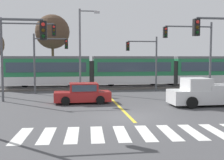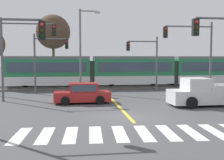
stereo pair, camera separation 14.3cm
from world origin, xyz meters
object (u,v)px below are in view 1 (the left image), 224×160
object	(u,v)px
light_rail_tram	(132,70)
traffic_light_mid_left	(20,46)
street_lamp_centre	(82,45)
traffic_light_mid_right	(195,48)
bare_tree_west	(52,32)
pickup_truck	(205,94)
traffic_light_far_left	(46,55)
sedan_crossing	(83,94)
traffic_light_far_right	(146,56)

from	to	relation	value
light_rail_tram	traffic_light_mid_left	xyz separation A→B (m)	(-10.87, -8.72, 2.27)
light_rail_tram	street_lamp_centre	size ratio (longest dim) A/B	3.40
light_rail_tram	street_lamp_centre	world-z (taller)	street_lamp_centre
traffic_light_mid_left	traffic_light_mid_right	bearing A→B (deg)	-2.05
bare_tree_west	traffic_light_mid_left	bearing A→B (deg)	-97.14
light_rail_tram	traffic_light_mid_left	size ratio (longest dim) A/B	4.30
light_rail_tram	pickup_truck	world-z (taller)	light_rail_tram
traffic_light_far_left	bare_tree_west	xyz separation A→B (m)	(0.06, 8.75, 2.93)
sedan_crossing	bare_tree_west	distance (m)	16.31
pickup_truck	traffic_light_mid_left	world-z (taller)	traffic_light_mid_left
light_rail_tram	street_lamp_centre	bearing A→B (deg)	-149.96
sedan_crossing	traffic_light_far_right	distance (m)	9.97
street_lamp_centre	pickup_truck	bearing A→B (deg)	-48.10
light_rail_tram	traffic_light_far_right	distance (m)	3.99
bare_tree_west	pickup_truck	bearing A→B (deg)	-55.81
pickup_truck	traffic_light_far_left	size ratio (longest dim) A/B	0.95
traffic_light_far_right	bare_tree_west	world-z (taller)	bare_tree_west
traffic_light_far_left	sedan_crossing	bearing A→B (deg)	-62.70
light_rail_tram	bare_tree_west	bearing A→B (deg)	153.87
traffic_light_far_left	bare_tree_west	world-z (taller)	bare_tree_west
traffic_light_far_left	bare_tree_west	size ratio (longest dim) A/B	0.64
traffic_light_far_right	sedan_crossing	bearing A→B (deg)	-134.91
light_rail_tram	bare_tree_west	world-z (taller)	bare_tree_west
street_lamp_centre	traffic_light_far_left	bearing A→B (deg)	-166.20
sedan_crossing	traffic_light_far_left	world-z (taller)	traffic_light_far_left
pickup_truck	street_lamp_centre	bearing A→B (deg)	131.90
light_rail_tram	traffic_light_far_left	xyz separation A→B (m)	(-9.27, -4.23, 1.68)
street_lamp_centre	bare_tree_west	size ratio (longest dim) A/B	0.93
traffic_light_mid_right	traffic_light_far_right	size ratio (longest dim) A/B	1.14
street_lamp_centre	bare_tree_west	world-z (taller)	bare_tree_west
sedan_crossing	pickup_truck	world-z (taller)	pickup_truck
traffic_light_mid_left	bare_tree_west	world-z (taller)	bare_tree_west
sedan_crossing	traffic_light_far_left	xyz separation A→B (m)	(-3.15, 6.11, 3.02)
sedan_crossing	traffic_light_far_left	bearing A→B (deg)	117.30
pickup_truck	traffic_light_mid_right	distance (m)	4.97
traffic_light_far_left	street_lamp_centre	world-z (taller)	street_lamp_centre
light_rail_tram	pickup_truck	size ratio (longest dim) A/B	5.18
light_rail_tram	traffic_light_far_right	xyz separation A→B (m)	(0.60, -3.60, 1.60)
pickup_truck	traffic_light_mid_left	size ratio (longest dim) A/B	0.83
traffic_light_far_left	traffic_light_far_right	xyz separation A→B (m)	(9.88, 0.63, -0.08)
traffic_light_mid_right	traffic_light_far_right	world-z (taller)	traffic_light_mid_right
street_lamp_centre	traffic_light_mid_left	bearing A→B (deg)	-133.20
sedan_crossing	traffic_light_far_left	size ratio (longest dim) A/B	0.75
light_rail_tram	street_lamp_centre	distance (m)	7.27
light_rail_tram	traffic_light_mid_left	world-z (taller)	traffic_light_mid_left
light_rail_tram	traffic_light_mid_left	bearing A→B (deg)	-141.27
traffic_light_mid_right	street_lamp_centre	world-z (taller)	street_lamp_centre
traffic_light_far_right	street_lamp_centre	size ratio (longest dim) A/B	0.68
sedan_crossing	traffic_light_far_right	world-z (taller)	traffic_light_far_right
traffic_light_mid_right	street_lamp_centre	bearing A→B (deg)	147.55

